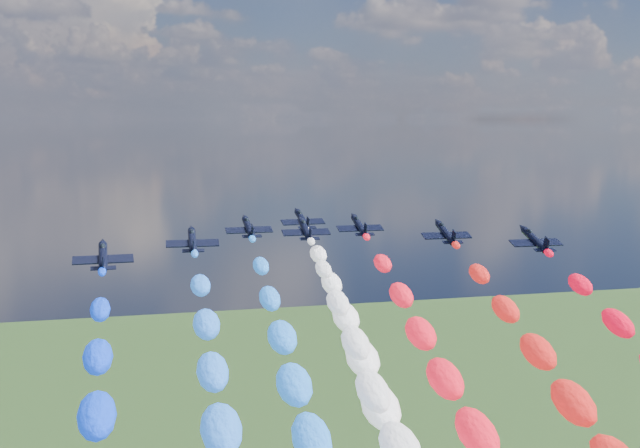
{
  "coord_description": "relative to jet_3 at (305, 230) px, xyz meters",
  "views": [
    {
      "loc": [
        -29.24,
        -121.06,
        127.16
      ],
      "look_at": [
        0.0,
        4.0,
        110.23
      ],
      "focal_mm": 44.63,
      "sensor_mm": 36.0,
      "label": 1
    }
  ],
  "objects": [
    {
      "name": "jet_0",
      "position": [
        -33.16,
        -19.77,
        0.0
      ],
      "size": [
        8.6,
        11.54,
        5.53
      ],
      "primitive_type": null,
      "rotation": [
        0.29,
        0.0,
        0.03
      ],
      "color": "black"
    },
    {
      "name": "jet_1",
      "position": [
        -19.96,
        -7.98,
        0.0
      ],
      "size": [
        8.69,
        11.61,
        5.53
      ],
      "primitive_type": null,
      "rotation": [
        0.29,
        0.0,
        -0.04
      ],
      "color": "black"
    },
    {
      "name": "jet_2",
      "position": [
        -9.2,
        5.05,
        0.0
      ],
      "size": [
        8.54,
        11.5,
        5.53
      ],
      "primitive_type": null,
      "rotation": [
        0.29,
        0.0,
        0.03
      ],
      "color": "black"
    },
    {
      "name": "jet_3",
      "position": [
        0.0,
        0.0,
        0.0
      ],
      "size": [
        8.31,
        11.33,
        5.53
      ],
      "primitive_type": null,
      "rotation": [
        0.29,
        0.0,
        -0.01
      ],
      "color": "black"
    },
    {
      "name": "jet_4",
      "position": [
        2.35,
        13.82,
        0.0
      ],
      "size": [
        8.89,
        11.75,
        5.53
      ],
      "primitive_type": null,
      "rotation": [
        0.29,
        0.0,
        0.06
      ],
      "color": "black"
    },
    {
      "name": "jet_5",
      "position": [
        10.51,
        2.8,
        0.0
      ],
      "size": [
        8.32,
        11.34,
        5.53
      ],
      "primitive_type": null,
      "rotation": [
        0.29,
        0.0,
        -0.01
      ],
      "color": "black"
    },
    {
      "name": "jet_6",
      "position": [
        22.15,
        -9.15,
        0.0
      ],
      "size": [
        8.7,
        11.61,
        5.53
      ],
      "primitive_type": null,
      "rotation": [
        0.29,
        0.0,
        -0.04
      ],
      "color": "black"
    },
    {
      "name": "jet_7",
      "position": [
        32.93,
        -19.69,
        0.0
      ],
      "size": [
        8.53,
        11.49,
        5.53
      ],
      "primitive_type": null,
      "rotation": [
        0.29,
        0.0,
        -0.03
      ],
      "color": "black"
    }
  ]
}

